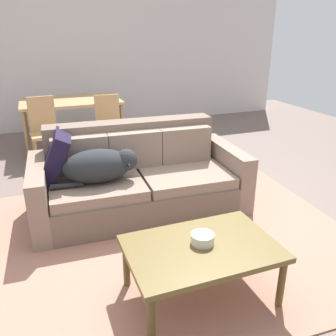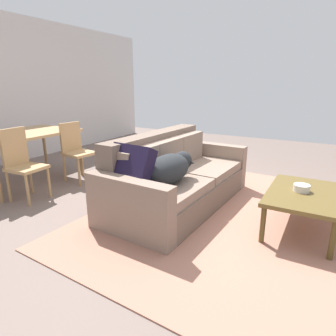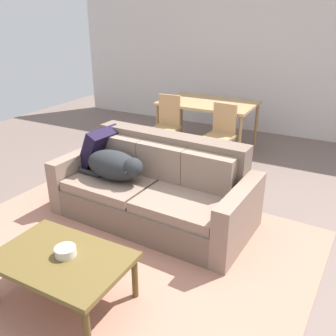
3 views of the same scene
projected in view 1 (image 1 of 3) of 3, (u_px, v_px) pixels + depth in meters
ground_plane at (167, 215)px, 3.65m from camera, size 10.00×10.00×0.00m
back_partition at (92, 55)px, 6.63m from camera, size 8.00×0.12×2.70m
area_rug at (160, 239)px, 3.22m from camera, size 3.65×2.87×0.01m
couch at (138, 179)px, 3.70m from camera, size 2.18×1.09×0.88m
dog_on_left_cushion at (101, 165)px, 3.33m from camera, size 0.83×0.39×0.32m
throw_pillow_by_left_arm at (55, 157)px, 3.40m from camera, size 0.39×0.51×0.50m
coffee_table at (202, 252)px, 2.41m from camera, size 1.03×0.68×0.42m
bowl_on_coffee_table at (202, 239)px, 2.41m from camera, size 0.16×0.16×0.07m
dining_table at (71, 104)px, 5.51m from camera, size 1.50×0.99×0.77m
dining_chair_near_left at (44, 128)px, 4.92m from camera, size 0.43×0.43×0.93m
dining_chair_near_right at (109, 123)px, 5.20m from camera, size 0.43×0.43×0.90m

